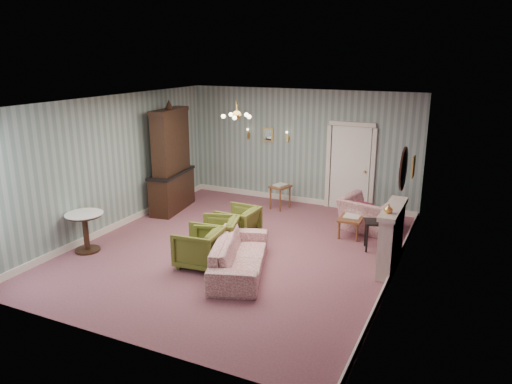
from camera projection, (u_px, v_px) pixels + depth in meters
The scene contains 27 objects.
floor at pixel (238, 249), 9.57m from camera, with size 7.00×7.00×0.00m, color #884F5C.
ceiling at pixel (237, 101), 8.77m from camera, with size 7.00×7.00×0.00m, color white.
wall_back at pixel (301, 147), 12.21m from camera, with size 6.00×6.00×0.00m, color slate.
wall_front at pixel (111, 241), 6.13m from camera, with size 6.00×6.00×0.00m, color slate.
wall_left at pixel (114, 164), 10.39m from camera, with size 7.00×7.00×0.00m, color slate.
wall_right at pixel (399, 198), 7.94m from camera, with size 7.00×7.00×0.00m, color slate.
wall_right_floral at pixel (399, 198), 7.95m from camera, with size 7.00×7.00×0.00m, color #AD5682.
door at pixel (350, 167), 11.75m from camera, with size 1.12×0.12×2.16m, color white, non-canonical shape.
olive_chair_a at pixel (199, 245), 8.73m from camera, with size 0.76×0.71×0.79m, color #5D6222.
olive_chair_b at pixel (217, 234), 9.30m from camera, with size 0.75×0.71×0.77m, color #5D6222.
olive_chair_c at pixel (238, 222), 9.99m from camera, with size 0.74×0.70×0.77m, color #5D6222.
sofa_chintz at pixel (240, 250), 8.49m from camera, with size 2.10×0.61×0.82m, color #993D57.
wingback_chair at pixel (369, 209), 10.49m from camera, with size 1.12×0.73×0.98m, color #993D57.
dresser at pixel (171, 157), 11.65m from camera, with size 0.55×1.58×2.64m, color black, non-canonical shape.
fireplace at pixel (391, 238), 8.59m from camera, with size 0.30×1.40×1.16m, color beige, non-canonical shape.
mantel_vase at pixel (389, 209), 8.07m from camera, with size 0.15×0.15×0.15m, color gold.
oval_mirror at pixel (403, 169), 8.20m from camera, with size 0.04×0.76×0.84m, color white, non-canonical shape.
framed_print at pixel (413, 167), 9.44m from camera, with size 0.04×0.34×0.42m, color gold, non-canonical shape.
coffee_table at pixel (352, 225), 10.28m from camera, with size 0.47×0.85×0.43m, color brown, non-canonical shape.
side_table_black at pixel (375, 235), 9.46m from camera, with size 0.40×0.40×0.60m, color black, non-canonical shape.
pedestal_table at pixel (86, 232), 9.38m from camera, with size 0.72×0.72×0.79m, color black, non-canonical shape.
nesting_table at pixel (280, 196), 11.98m from camera, with size 0.39×0.50×0.65m, color brown, non-canonical shape.
gilt_mirror_back at pixel (268, 135), 12.48m from camera, with size 0.28×0.06×0.36m, color gold, non-canonical shape.
sconce_left at pixel (248, 134), 12.68m from camera, with size 0.16×0.12×0.30m, color gold, non-canonical shape.
sconce_right at pixel (287, 137), 12.24m from camera, with size 0.16×0.12×0.30m, color gold, non-canonical shape.
chandelier at pixel (237, 116), 8.84m from camera, with size 0.56×0.56×0.36m, color gold, non-canonical shape.
burgundy_cushion at pixel (365, 211), 10.38m from camera, with size 0.38×0.10×0.38m, color maroon.
Camera 1 is at (4.09, -7.89, 3.74)m, focal length 33.90 mm.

